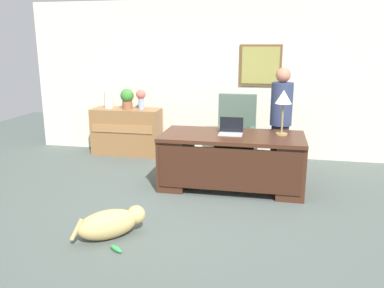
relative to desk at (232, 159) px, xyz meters
name	(u,v)px	position (x,y,z in m)	size (l,w,h in m)	color
ground_plane	(192,210)	(-0.38, -0.86, -0.42)	(12.00, 12.00, 0.00)	#4C5651
back_wall	(222,79)	(-0.38, 1.74, 0.94)	(7.00, 0.16, 2.70)	beige
desk	(232,159)	(0.00, 0.00, 0.00)	(1.94, 0.92, 0.76)	#422316
credenza	(127,131)	(-2.05, 1.39, 0.00)	(1.22, 0.50, 0.83)	olive
armchair	(236,137)	(-0.03, 0.91, 0.10)	(0.60, 0.59, 1.18)	#475B4C
person_standing	(281,121)	(0.65, 0.73, 0.42)	(0.32, 0.32, 1.63)	#262323
dog_lying	(111,223)	(-1.07, -1.71, -0.26)	(0.68, 0.64, 0.30)	tan
laptop	(231,130)	(-0.02, 0.06, 0.40)	(0.32, 0.22, 0.22)	#B2B5BA
desk_lamp	(283,100)	(0.66, 0.15, 0.82)	(0.22, 0.22, 0.61)	#9E8447
vase_with_flowers	(141,97)	(-1.76, 1.39, 0.64)	(0.17, 0.17, 0.35)	#8FA5D7
vase_empty	(108,99)	(-2.37, 1.39, 0.58)	(0.15, 0.15, 0.32)	silver
potted_plant	(127,98)	(-2.02, 1.39, 0.61)	(0.24, 0.24, 0.36)	brown
dog_toy_ball	(122,223)	(-1.05, -1.44, -0.38)	(0.07, 0.07, 0.07)	#D8338C
dog_toy_bone	(116,249)	(-0.91, -1.97, -0.39)	(0.18, 0.05, 0.05)	green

